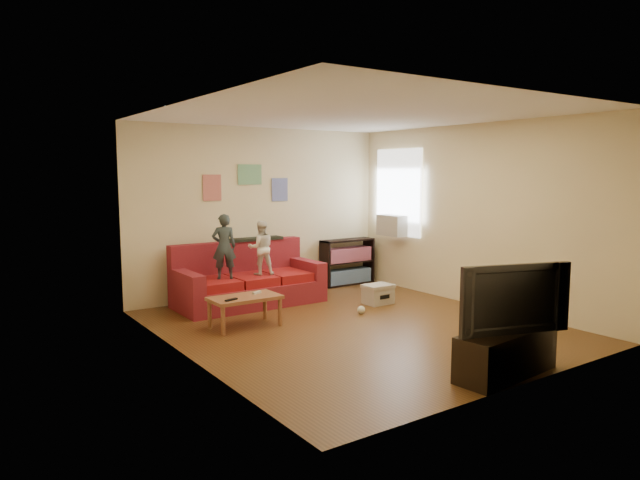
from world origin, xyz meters
TOP-DOWN VIEW (x-y plane):
  - room_shell at (0.00, 0.00)m, footprint 4.52×5.02m
  - sofa at (-0.55, 1.95)m, footprint 2.18×1.00m
  - child_a at (-1.00, 1.78)m, footprint 0.40×0.33m
  - child_b at (-0.40, 1.78)m, footprint 0.47×0.41m
  - coffee_table at (-1.18, 0.79)m, footprint 0.89×0.49m
  - remote at (-1.43, 0.67)m, footprint 0.19×0.10m
  - game_controller at (-0.98, 0.84)m, footprint 0.14×0.09m
  - bookshelf at (1.62, 2.30)m, footprint 1.01×0.30m
  - window at (2.22, 1.65)m, footprint 0.04×1.08m
  - ac_unit at (2.10, 1.65)m, footprint 0.28×0.55m
  - artwork_left at (-0.85, 2.48)m, footprint 0.30×0.01m
  - artwork_center at (-0.20, 2.48)m, footprint 0.42×0.01m
  - artwork_right at (0.35, 2.48)m, footprint 0.30×0.01m
  - file_box at (1.08, 0.82)m, footprint 0.43×0.33m
  - tv_stand at (0.12, -2.25)m, footprint 1.23×0.50m
  - television at (0.12, -2.25)m, footprint 1.16×0.50m
  - tissue at (0.49, 0.48)m, footprint 0.13×0.13m

SIDE VIEW (x-z plane):
  - tissue at x=0.49m, z-range 0.00..0.11m
  - file_box at x=1.08m, z-range 0.00..0.30m
  - tv_stand at x=0.12m, z-range 0.00..0.45m
  - sofa at x=-0.55m, z-range -0.16..0.80m
  - coffee_table at x=-1.18m, z-range 0.14..0.55m
  - bookshelf at x=1.62m, z-range -0.04..0.76m
  - remote at x=-1.43m, z-range 0.40..0.42m
  - game_controller at x=-0.98m, z-range 0.40..0.43m
  - television at x=0.12m, z-range 0.45..1.12m
  - child_b at x=-0.40m, z-range 0.46..1.27m
  - child_a at x=-1.00m, z-range 0.46..1.40m
  - ac_unit at x=2.10m, z-range 0.91..1.26m
  - room_shell at x=0.00m, z-range -0.01..2.71m
  - window at x=2.22m, z-range 0.90..2.38m
  - artwork_right at x=0.35m, z-range 1.51..1.89m
  - artwork_left at x=-0.85m, z-range 1.55..1.95m
  - artwork_center at x=-0.20m, z-range 1.79..2.11m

